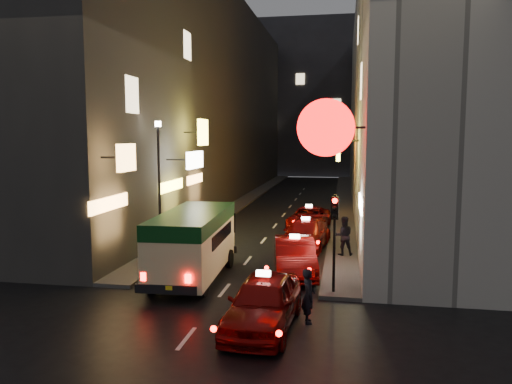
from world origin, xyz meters
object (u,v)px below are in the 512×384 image
Objects in this scene: minibus at (193,237)px; taxi_near at (263,298)px; pedestrian_crossing at (308,292)px; traffic_light at (335,222)px; lamp_post at (159,179)px.

minibus is 1.09× the size of taxi_near.
minibus reaches higher than pedestrian_crossing.
traffic_light is (5.54, -1.21, 0.97)m from minibus.
lamp_post is at bearing 128.38° from taxi_near.
pedestrian_crossing is 0.55× the size of traffic_light.
minibus is at bearing 128.12° from taxi_near.
minibus is 6.23m from pedestrian_crossing.
lamp_post is (-7.50, 7.17, 2.76)m from pedestrian_crossing.
minibus is at bearing 39.07° from pedestrian_crossing.
taxi_near is 0.95× the size of lamp_post.
taxi_near is 1.69× the size of traffic_light.
taxi_near is at bearing -120.87° from traffic_light.
lamp_post reaches higher than minibus.
minibus is 1.03× the size of lamp_post.
traffic_light reaches higher than pedestrian_crossing.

